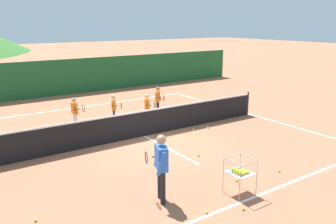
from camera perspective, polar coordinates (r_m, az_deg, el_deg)
name	(u,v)px	position (r m, az deg, el deg)	size (l,w,h in m)	color
ground_plane	(144,136)	(12.75, -3.92, -3.96)	(120.00, 120.00, 0.00)	#A86647
line_baseline_near	(258,195)	(8.85, 14.64, -13.16)	(11.03, 0.08, 0.01)	white
line_baseline_far	(87,106)	(17.64, -13.15, 0.95)	(11.03, 0.08, 0.01)	white
line_sideline_east	(249,114)	(16.11, 13.26, -0.35)	(0.08, 11.03, 0.01)	white
line_service_center	(144,136)	(12.75, -3.92, -3.95)	(0.08, 6.37, 0.01)	white
tennis_net	(144,123)	(12.60, -3.96, -1.81)	(10.79, 0.08, 1.05)	#333338
instructor	(161,162)	(7.95, -1.18, -8.22)	(0.46, 0.81, 1.62)	black
student_0	(75,110)	(13.92, -15.08, 0.33)	(0.40, 0.61, 1.23)	silver
student_1	(114,106)	(14.26, -8.88, 0.92)	(0.41, 0.67, 1.20)	navy
student_2	(147,106)	(14.13, -3.43, 1.05)	(0.41, 0.69, 1.24)	black
student_3	(158,98)	(15.43, -1.64, 2.30)	(0.46, 0.69, 1.27)	black
ball_cart	(240,172)	(8.57, 11.73, -9.59)	(0.58, 0.58, 0.90)	#B7B7BC
tennis_ball_0	(236,180)	(9.42, 11.18, -10.96)	(0.07, 0.07, 0.07)	yellow
tennis_ball_1	(243,209)	(8.15, 12.27, -15.30)	(0.07, 0.07, 0.07)	yellow
tennis_ball_2	(193,130)	(13.36, 4.18, -2.94)	(0.07, 0.07, 0.07)	yellow
tennis_ball_3	(199,155)	(10.88, 5.09, -7.14)	(0.07, 0.07, 0.07)	yellow
tennis_ball_4	(35,220)	(8.08, -20.99, -16.29)	(0.07, 0.07, 0.07)	yellow
tennis_ball_6	(207,212)	(7.90, 6.38, -16.08)	(0.07, 0.07, 0.07)	yellow
tennis_ball_7	(279,171)	(10.27, 17.82, -9.19)	(0.07, 0.07, 0.07)	yellow
tennis_ball_9	(167,150)	(11.24, -0.12, -6.34)	(0.07, 0.07, 0.07)	yellow
tennis_ball_10	(208,128)	(13.70, 6.61, -2.55)	(0.07, 0.07, 0.07)	yellow
windscreen_fence	(64,77)	(20.60, -16.76, 5.50)	(24.26, 0.08, 2.02)	#1E5B2D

